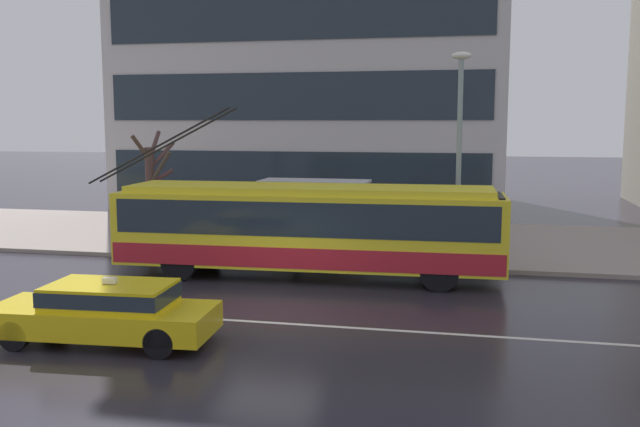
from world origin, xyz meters
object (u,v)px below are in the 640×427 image
at_px(trolleybus, 309,227).
at_px(bus_shelter, 316,198).
at_px(taxi_oncoming_near, 106,310).
at_px(pedestrian_at_shelter, 422,202).
at_px(pedestrian_approaching_curb, 299,208).
at_px(street_lamp, 459,140).
at_px(street_tree_bare, 152,185).

relative_size(trolleybus, bus_shelter, 3.37).
height_order(taxi_oncoming_near, bus_shelter, bus_shelter).
bearing_deg(pedestrian_at_shelter, pedestrian_approaching_curb, -151.18).
xyz_separation_m(trolleybus, bus_shelter, (-0.58, 3.51, 0.45)).
bearing_deg(taxi_oncoming_near, street_lamp, 53.28).
bearing_deg(trolleybus, bus_shelter, 99.37).
relative_size(taxi_oncoming_near, pedestrian_at_shelter, 2.34).
distance_m(bus_shelter, street_tree_bare, 6.39).
height_order(bus_shelter, street_tree_bare, street_tree_bare).
xyz_separation_m(street_lamp, street_tree_bare, (-11.18, 1.71, -1.79)).
height_order(pedestrian_at_shelter, street_tree_bare, street_tree_bare).
bearing_deg(taxi_oncoming_near, trolleybus, 68.67).
bearing_deg(street_tree_bare, pedestrian_at_shelter, 2.38).
xyz_separation_m(taxi_oncoming_near, street_tree_bare, (-4.21, 11.04, 1.54)).
bearing_deg(street_tree_bare, pedestrian_approaching_curb, -16.00).
distance_m(pedestrian_approaching_curb, street_lamp, 5.62).
xyz_separation_m(bus_shelter, street_tree_bare, (-6.36, 0.56, 0.28)).
bearing_deg(pedestrian_approaching_curb, trolleybus, -68.90).
distance_m(pedestrian_approaching_curb, street_tree_bare, 6.29).
height_order(trolleybus, taxi_oncoming_near, trolleybus).
distance_m(pedestrian_at_shelter, street_lamp, 3.33).
xyz_separation_m(trolleybus, street_lamp, (4.24, 2.36, 2.52)).
height_order(street_lamp, street_tree_bare, street_lamp).
xyz_separation_m(bus_shelter, pedestrian_approaching_curb, (-0.32, -1.17, -0.20)).
bearing_deg(pedestrian_at_shelter, bus_shelter, -164.75).
xyz_separation_m(pedestrian_at_shelter, street_lamp, (1.25, -2.12, 2.23)).
relative_size(street_lamp, street_tree_bare, 1.60).
height_order(trolleybus, bus_shelter, trolleybus).
bearing_deg(street_lamp, trolleybus, -150.88).
bearing_deg(trolleybus, pedestrian_at_shelter, 56.30).
distance_m(trolleybus, street_lamp, 5.47).
bearing_deg(trolleybus, pedestrian_approaching_curb, 111.10).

